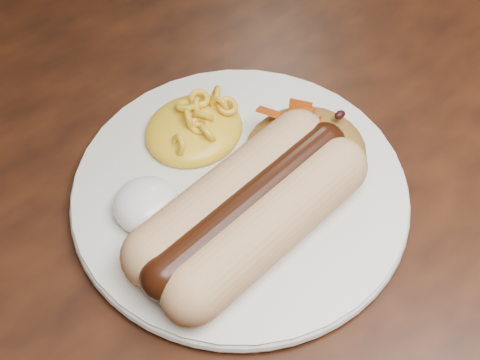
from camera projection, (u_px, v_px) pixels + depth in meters
table at (224, 166)px, 0.67m from camera, size 1.60×0.90×0.75m
plate at (240, 194)px, 0.52m from camera, size 0.30×0.30×0.01m
hotdog at (249, 209)px, 0.48m from camera, size 0.15×0.09×0.04m
mac_and_cheese at (193, 121)px, 0.54m from camera, size 0.09×0.09×0.03m
sour_cream at (146, 200)px, 0.50m from camera, size 0.06×0.06×0.03m
taco_salad at (306, 146)px, 0.52m from camera, size 0.09×0.09×0.04m
fork at (155, 275)px, 0.49m from camera, size 0.07×0.13×0.00m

